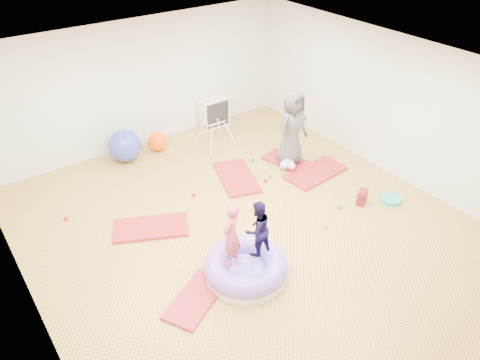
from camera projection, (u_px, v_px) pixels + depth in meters
room at (251, 162)px, 7.35m from camera, size 7.01×8.01×2.81m
gym_mat_front_left at (195, 299)px, 6.79m from camera, size 1.19×0.98×0.04m
gym_mat_mid_left at (151, 228)px, 8.15m from camera, size 1.43×1.14×0.05m
gym_mat_center_back at (237, 177)px, 9.51m from camera, size 1.04×1.46×0.05m
gym_mat_right at (316, 173)px, 9.66m from camera, size 1.36×0.76×0.05m
gym_mat_rear_right at (289, 162)px, 10.03m from camera, size 0.79×1.20×0.05m
inflatable_cushion at (246, 268)px, 7.13m from camera, size 1.29×1.29×0.40m
child_pink at (231, 232)px, 6.69m from camera, size 0.46×0.41×1.05m
child_navy at (257, 226)px, 6.90m from camera, size 0.47×0.38×0.93m
adult_caregiver at (292, 128)px, 9.56m from camera, size 0.86×0.64×1.60m
infant at (288, 164)px, 9.71m from camera, size 0.34×0.34×0.20m
ball_pit_balls at (256, 201)px, 8.80m from camera, size 4.76×2.92×0.07m
exercise_ball_blue at (125, 146)px, 9.95m from camera, size 0.70×0.70×0.70m
exercise_ball_orange at (158, 141)px, 10.39m from camera, size 0.44×0.44×0.44m
infant_play_gym at (215, 131)px, 10.49m from camera, size 0.72×0.68×0.55m
cube_shelf at (214, 112)px, 11.34m from camera, size 0.71×0.35×0.71m
balance_disc at (391, 199)px, 8.83m from camera, size 0.40×0.40×0.09m
backpack at (362, 197)px, 8.72m from camera, size 0.29×0.25×0.28m
yellow_toy at (220, 285)px, 7.02m from camera, size 0.18×0.18×0.03m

